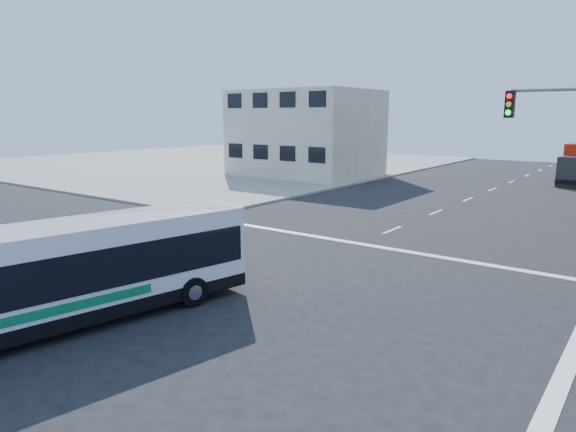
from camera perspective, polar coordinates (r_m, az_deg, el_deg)
The scene contains 4 objects.
ground at distance 16.09m, azimuth -8.92°, elevation -9.74°, with size 120.00×120.00×0.00m, color black.
sidewalk_nw at distance 64.80m, azimuth -8.70°, elevation 6.00°, with size 50.00×50.00×0.15m, color gray.
building_west at distance 49.13m, azimuth 2.02°, elevation 9.13°, with size 12.06×10.06×8.00m.
transit_bus at distance 15.18m, azimuth -23.87°, elevation -5.74°, with size 4.35×10.86×3.15m.
Camera 1 is at (10.82, -10.47, 5.69)m, focal length 32.00 mm.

